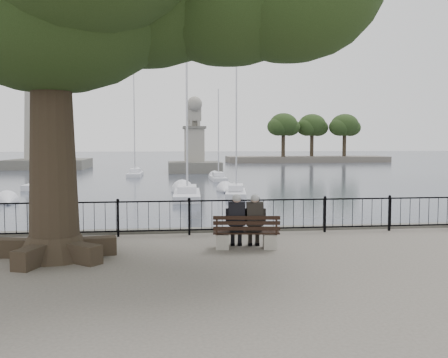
{
  "coord_description": "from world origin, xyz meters",
  "views": [
    {
      "loc": [
        -1.7,
        -11.63,
        2.63
      ],
      "look_at": [
        0.0,
        2.5,
        1.6
      ],
      "focal_mm": 40.0,
      "sensor_mm": 36.0,
      "label": 1
    }
  ],
  "objects": [
    {
      "name": "sailboat_f",
      "position": [
        3.49,
        36.34,
        -0.71
      ],
      "size": [
        1.37,
        4.78,
        8.95
      ],
      "color": "silver",
      "rests_on": "ground"
    },
    {
      "name": "sailboat_e",
      "position": [
        -11.46,
        30.07,
        -0.6
      ],
      "size": [
        1.95,
        6.12,
        14.63
      ],
      "color": "silver",
      "rests_on": "ground"
    },
    {
      "name": "sailboat_b",
      "position": [
        -0.24,
        20.82,
        -0.66
      ],
      "size": [
        1.99,
        6.08,
        12.2
      ],
      "color": "silver",
      "rests_on": "ground"
    },
    {
      "name": "harbor",
      "position": [
        0.0,
        3.0,
        -0.5
      ],
      "size": [
        260.0,
        260.0,
        1.2
      ],
      "color": "#55534D",
      "rests_on": "ground"
    },
    {
      "name": "railing",
      "position": [
        0.0,
        2.5,
        0.56
      ],
      "size": [
        22.06,
        0.06,
        1.0
      ],
      "color": "black",
      "rests_on": "ground"
    },
    {
      "name": "person_right",
      "position": [
        0.53,
        0.53,
        0.63
      ],
      "size": [
        0.42,
        0.71,
        1.37
      ],
      "color": "black",
      "rests_on": "ground"
    },
    {
      "name": "lion_monument",
      "position": [
        2.0,
        49.93,
        1.37
      ],
      "size": [
        6.39,
        6.39,
        9.33
      ],
      "color": "#55534D",
      "rests_on": "ground"
    },
    {
      "name": "far_shore",
      "position": [
        25.54,
        79.46,
        3.0
      ],
      "size": [
        30.0,
        8.6,
        9.18
      ],
      "color": "#5A534B",
      "rests_on": "ground"
    },
    {
      "name": "sailboat_c",
      "position": [
        3.14,
        21.94,
        -0.68
      ],
      "size": [
        1.99,
        4.94,
        10.27
      ],
      "color": "silver",
      "rests_on": "ground"
    },
    {
      "name": "bench",
      "position": [
        0.31,
        0.46,
        0.3
      ],
      "size": [
        1.69,
        0.68,
        0.86
      ],
      "color": "gray",
      "rests_on": "ground"
    },
    {
      "name": "sailboat_h",
      "position": [
        -4.88,
        43.54,
        -0.65
      ],
      "size": [
        1.61,
        5.26,
        11.85
      ],
      "color": "silver",
      "rests_on": "ground"
    },
    {
      "name": "person_left",
      "position": [
        0.09,
        0.58,
        0.63
      ],
      "size": [
        0.42,
        0.71,
        1.37
      ],
      "color": "black",
      "rests_on": "ground"
    },
    {
      "name": "lighthouse",
      "position": [
        -18.0,
        62.0,
        12.72
      ],
      "size": [
        10.66,
        10.66,
        32.41
      ],
      "color": "#55534D",
      "rests_on": "ground"
    }
  ]
}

